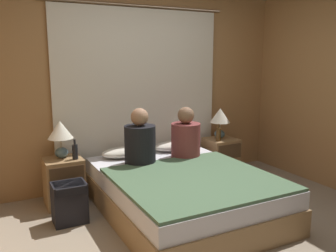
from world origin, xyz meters
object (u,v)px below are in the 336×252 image
pillow_left (123,152)px  beer_bottle_on_right_stand (219,134)px  lamp_right (220,118)px  person_left_in_bed (140,141)px  lamp_left (60,133)px  bed (181,192)px  pillow_right (173,146)px  beer_bottle_on_left_stand (75,151)px  nightstand_left (64,181)px  nightstand_right (221,157)px  backpack_on_floor (69,200)px  person_right_in_bed (186,137)px

pillow_left → beer_bottle_on_right_stand: bearing=-6.5°
lamp_right → person_left_in_bed: (-1.35, -0.35, -0.11)m
lamp_left → bed: bearing=-37.6°
pillow_right → beer_bottle_on_left_stand: (-1.31, -0.15, 0.12)m
lamp_right → pillow_left: size_ratio=0.80×
nightstand_left → lamp_left: size_ratio=1.28×
lamp_left → beer_bottle_on_left_stand: 0.27m
lamp_right → nightstand_right: bearing=-90.0°
pillow_right → beer_bottle_on_left_stand: beer_bottle_on_left_stand is taller
nightstand_right → beer_bottle_on_left_stand: bearing=-177.6°
bed → pillow_left: size_ratio=3.96×
bed → beer_bottle_on_right_stand: size_ratio=9.02×
lamp_left → backpack_on_floor: size_ratio=1.01×
bed → pillow_left: 0.96m
pillow_right → backpack_on_floor: 1.60m
bed → lamp_right: size_ratio=4.95×
pillow_right → person_left_in_bed: person_left_in_bed is taller
person_left_in_bed → beer_bottle_on_right_stand: bearing=9.8°
bed → pillow_right: 0.96m
person_right_in_bed → beer_bottle_on_left_stand: (-1.29, 0.21, -0.07)m
lamp_left → beer_bottle_on_right_stand: (2.05, -0.13, -0.19)m
pillow_left → backpack_on_floor: 1.00m
pillow_right → pillow_left: bearing=180.0°
bed → pillow_right: (0.35, 0.85, 0.29)m
bed → nightstand_left: (-1.08, 0.79, 0.05)m
backpack_on_floor → pillow_left: bearing=35.3°
lamp_left → backpack_on_floor: bearing=-94.8°
person_right_in_bed → backpack_on_floor: 1.54m
lamp_left → nightstand_right: bearing=-1.3°
lamp_left → lamp_right: 2.17m
bed → backpack_on_floor: (-1.13, 0.30, 0.01)m
pillow_left → beer_bottle_on_right_stand: 1.33m
backpack_on_floor → nightstand_right: bearing=12.5°
pillow_right → beer_bottle_on_right_stand: 0.65m
pillow_left → beer_bottle_on_right_stand: beer_bottle_on_right_stand is taller
nightstand_left → nightstand_right: 2.17m
lamp_left → beer_bottle_on_left_stand: bearing=-47.7°
lamp_right → person_left_in_bed: 1.40m
beer_bottle_on_right_stand → backpack_on_floor: (-2.10, -0.40, -0.40)m
beer_bottle_on_right_stand → lamp_left: bearing=176.3°
person_left_in_bed → person_right_in_bed: 0.60m
person_left_in_bed → nightstand_left: bearing=159.7°
nightstand_left → pillow_right: 1.45m
nightstand_left → person_left_in_bed: 0.97m
bed → beer_bottle_on_left_stand: (-0.96, 0.70, 0.41)m
nightstand_right → person_right_in_bed: (-0.75, -0.30, 0.43)m
lamp_right → pillow_left: bearing=179.4°
lamp_left → pillow_left: (0.74, 0.02, -0.32)m
person_right_in_bed → beer_bottle_on_left_stand: bearing=170.6°
pillow_left → lamp_left: bearing=-178.8°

